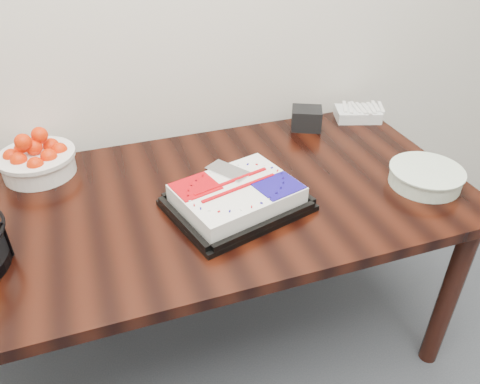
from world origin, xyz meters
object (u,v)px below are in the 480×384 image
object	(u,v)px
table	(204,216)
plate_stack	(426,177)
cake_tray	(237,197)
napkin_box	(306,118)
tangerine_bowl	(36,156)

from	to	relation	value
table	plate_stack	bearing A→B (deg)	-13.90
cake_tray	napkin_box	bearing A→B (deg)	43.95
cake_tray	table	bearing A→B (deg)	131.04
table	cake_tray	distance (m)	0.18
table	napkin_box	distance (m)	0.66
table	napkin_box	xyz separation A→B (m)	(0.55, 0.35, 0.13)
table	plate_stack	world-z (taller)	plate_stack
cake_tray	napkin_box	world-z (taller)	napkin_box
table	tangerine_bowl	world-z (taller)	tangerine_bowl
plate_stack	napkin_box	size ratio (longest dim) A/B	2.05
table	napkin_box	world-z (taller)	napkin_box
table	tangerine_bowl	distance (m)	0.63
cake_tray	napkin_box	xyz separation A→B (m)	(0.46, 0.45, 0.00)
plate_stack	napkin_box	distance (m)	0.57
cake_tray	napkin_box	size ratio (longest dim) A/B	3.97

